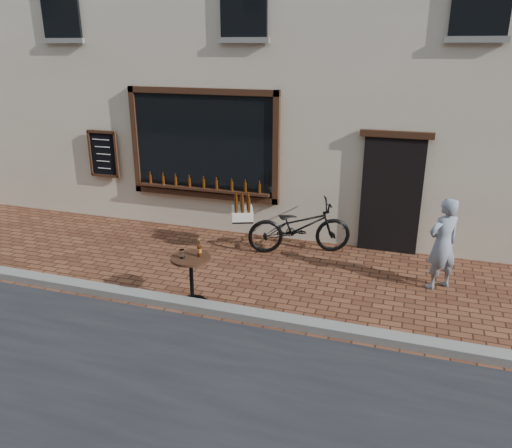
% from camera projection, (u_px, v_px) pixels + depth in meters
% --- Properties ---
extents(ground, '(90.00, 90.00, 0.00)m').
position_uv_depth(ground, '(231.00, 323.00, 7.17)').
color(ground, '#4C2818').
rests_on(ground, ground).
extents(kerb, '(90.00, 0.25, 0.12)m').
position_uv_depth(kerb, '(236.00, 312.00, 7.32)').
color(kerb, slate).
rests_on(kerb, ground).
extents(cargo_bicycle, '(2.32, 1.41, 1.10)m').
position_uv_depth(cargo_bicycle, '(297.00, 226.00, 9.46)').
color(cargo_bicycle, black).
rests_on(cargo_bicycle, ground).
extents(bistro_table, '(0.61, 0.61, 1.04)m').
position_uv_depth(bistro_table, '(191.00, 270.00, 7.52)').
color(bistro_table, black).
rests_on(bistro_table, ground).
extents(pedestrian, '(0.67, 0.64, 1.53)m').
position_uv_depth(pedestrian, '(443.00, 244.00, 7.97)').
color(pedestrian, gray).
rests_on(pedestrian, ground).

